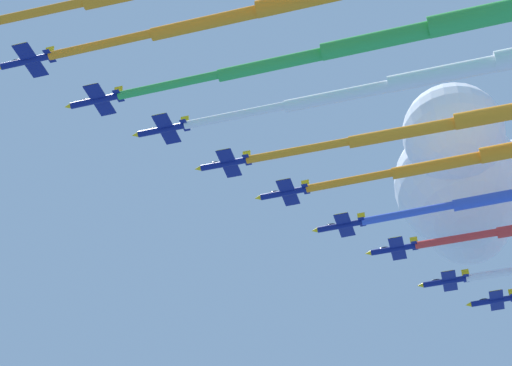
# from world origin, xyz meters

# --- Properties ---
(jet_starboard_inner) EXTENTS (23.18, 78.65, 4.29)m
(jet_starboard_inner) POSITION_xyz_m (-29.89, -21.62, 181.20)
(jet_starboard_inner) COLOR navy
(jet_port_mid) EXTENTS (22.91, 80.37, 4.24)m
(jet_port_mid) POSITION_xyz_m (-22.11, -32.99, 182.52)
(jet_port_mid) COLOR navy
(cloud_puff) EXTENTS (45.09, 33.60, 29.20)m
(cloud_puff) POSITION_xyz_m (21.03, -42.40, 203.94)
(cloud_puff) COLOR white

